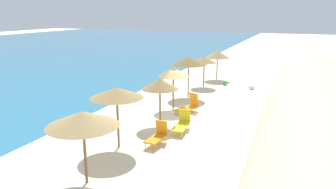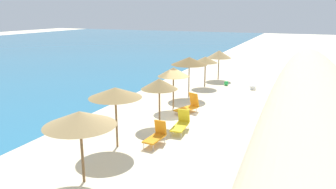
% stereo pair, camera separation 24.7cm
% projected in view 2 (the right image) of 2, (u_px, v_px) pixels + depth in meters
% --- Properties ---
extents(ground_plane, '(160.00, 160.00, 0.00)m').
position_uv_depth(ground_plane, '(185.00, 113.00, 19.68)').
color(ground_plane, beige).
extents(dune_ridge, '(54.94, 5.39, 2.89)m').
position_uv_depth(dune_ridge, '(315.00, 124.00, 13.56)').
color(dune_ridge, beige).
rests_on(dune_ridge, ground_plane).
extents(beach_umbrella_0, '(2.55, 2.55, 2.69)m').
position_uv_depth(beach_umbrella_0, '(80.00, 119.00, 11.16)').
color(beach_umbrella_0, brown).
rests_on(beach_umbrella_0, ground_plane).
extents(beach_umbrella_1, '(2.37, 2.37, 2.80)m').
position_uv_depth(beach_umbrella_1, '(115.00, 93.00, 14.18)').
color(beach_umbrella_1, brown).
rests_on(beach_umbrella_1, ground_plane).
extents(beach_umbrella_2, '(1.98, 1.98, 2.58)m').
position_uv_depth(beach_umbrella_2, '(159.00, 84.00, 17.19)').
color(beach_umbrella_2, brown).
rests_on(beach_umbrella_2, ground_plane).
extents(beach_umbrella_3, '(1.99, 1.99, 2.65)m').
position_uv_depth(beach_umbrella_3, '(173.00, 72.00, 20.17)').
color(beach_umbrella_3, brown).
rests_on(beach_umbrella_3, ground_plane).
extents(beach_umbrella_4, '(2.58, 2.58, 2.90)m').
position_uv_depth(beach_umbrella_4, '(189.00, 61.00, 22.92)').
color(beach_umbrella_4, brown).
rests_on(beach_umbrella_4, ground_plane).
extents(beach_umbrella_5, '(2.02, 2.02, 2.48)m').
position_uv_depth(beach_umbrella_5, '(205.00, 60.00, 26.30)').
color(beach_umbrella_5, brown).
rests_on(beach_umbrella_5, ground_plane).
extents(beach_umbrella_6, '(2.23, 2.23, 2.64)m').
position_uv_depth(beach_umbrella_6, '(219.00, 54.00, 29.06)').
color(beach_umbrella_6, brown).
rests_on(beach_umbrella_6, ground_plane).
extents(lounge_chair_0, '(1.71, 0.76, 1.04)m').
position_uv_depth(lounge_chair_0, '(181.00, 123.00, 16.68)').
color(lounge_chair_0, yellow).
rests_on(lounge_chair_0, ground_plane).
extents(lounge_chair_1, '(1.37, 0.68, 1.05)m').
position_uv_depth(lounge_chair_1, '(156.00, 135.00, 15.04)').
color(lounge_chair_1, orange).
rests_on(lounge_chair_1, ground_plane).
extents(lounge_chair_2, '(1.79, 1.24, 1.16)m').
position_uv_depth(lounge_chair_2, '(189.00, 106.00, 19.76)').
color(lounge_chair_2, orange).
rests_on(lounge_chair_2, ground_plane).
extents(beach_ball, '(0.39, 0.39, 0.39)m').
position_uv_depth(beach_ball, '(226.00, 83.00, 27.07)').
color(beach_ball, green).
rests_on(beach_ball, ground_plane).
extents(cooler_box, '(0.67, 0.55, 0.31)m').
position_uv_depth(cooler_box, '(253.00, 87.00, 25.75)').
color(cooler_box, white).
rests_on(cooler_box, ground_plane).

